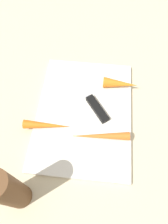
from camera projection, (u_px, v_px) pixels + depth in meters
ground_plane at (84, 114)px, 0.58m from camera, size 1.40×1.40×0.00m
cutting_board at (84, 113)px, 0.58m from camera, size 0.36×0.26×0.01m
knife at (95, 105)px, 0.58m from camera, size 0.17×0.13×0.01m
carrot_longest at (99, 136)px, 0.53m from camera, size 0.04×0.15×0.02m
carrot_shortest at (120, 84)px, 0.60m from camera, size 0.03×0.10×0.03m
carrot_medium at (47, 125)px, 0.54m from camera, size 0.03×0.12×0.02m
pepper_grinder at (9, 191)px, 0.40m from camera, size 0.05×0.05×0.17m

